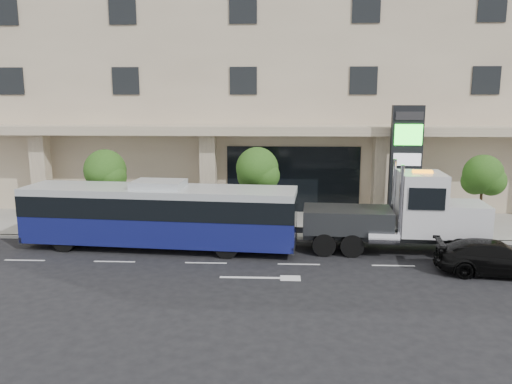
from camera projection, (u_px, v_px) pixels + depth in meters
The scene contains 11 objects.
ground at pixel (297, 254), 22.79m from camera, with size 120.00×120.00×0.00m, color black.
sidewalk at pixel (294, 225), 27.69m from camera, with size 120.00×6.00×0.15m, color gray.
curb at pixel (296, 240), 24.74m from camera, with size 120.00×0.30×0.15m, color gray.
convention_center at pixel (292, 56), 36.09m from camera, with size 60.00×17.60×20.00m.
tree_left at pixel (106, 173), 26.18m from camera, with size 2.27×2.20×4.22m.
tree_mid at pixel (258, 171), 25.80m from camera, with size 2.28×2.20×4.38m.
tree_right at pixel (483, 177), 25.34m from camera, with size 2.10×2.00×4.04m.
city_bus at pixel (160, 214), 23.37m from camera, with size 12.96×3.77×3.24m.
tow_truck at pixel (401, 216), 22.71m from camera, with size 9.25×2.83×4.20m.
black_sedan at pixel (496, 258), 20.02m from camera, with size 1.91×4.69×1.36m, color black.
signage_pylon at pixel (405, 166), 26.51m from camera, with size 1.65×0.70×6.49m.
Camera 1 is at (-0.93, -21.94, 7.00)m, focal length 35.00 mm.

